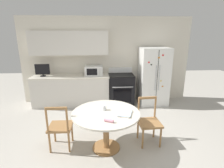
% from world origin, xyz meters
% --- Properties ---
extents(ground_plane, '(14.00, 14.00, 0.00)m').
position_xyz_m(ground_plane, '(0.00, 0.00, 0.00)').
color(ground_plane, '#B2ADA3').
extents(back_wall, '(5.20, 0.44, 2.60)m').
position_xyz_m(back_wall, '(-0.30, 2.59, 1.45)').
color(back_wall, silver).
rests_on(back_wall, ground_plane).
extents(kitchen_counter, '(2.26, 0.64, 0.90)m').
position_xyz_m(kitchen_counter, '(-1.08, 2.29, 0.45)').
color(kitchen_counter, silver).
rests_on(kitchen_counter, ground_plane).
extents(refrigerator, '(0.83, 0.75, 1.71)m').
position_xyz_m(refrigerator, '(1.40, 2.22, 0.86)').
color(refrigerator, white).
rests_on(refrigerator, ground_plane).
extents(oven_range, '(0.73, 0.68, 1.08)m').
position_xyz_m(oven_range, '(0.42, 2.26, 0.47)').
color(oven_range, black).
rests_on(oven_range, ground_plane).
extents(microwave, '(0.52, 0.39, 0.28)m').
position_xyz_m(microwave, '(-0.40, 2.34, 1.04)').
color(microwave, white).
rests_on(microwave, kitchen_counter).
extents(countertop_tv, '(0.41, 0.16, 0.36)m').
position_xyz_m(countertop_tv, '(-1.88, 2.29, 1.09)').
color(countertop_tv, black).
rests_on(countertop_tv, kitchen_counter).
extents(dining_table, '(1.22, 1.22, 0.74)m').
position_xyz_m(dining_table, '(-0.13, 0.05, 0.60)').
color(dining_table, beige).
rests_on(dining_table, ground_plane).
extents(dining_chair_right, '(0.44, 0.44, 0.90)m').
position_xyz_m(dining_chair_right, '(0.71, 0.20, 0.43)').
color(dining_chair_right, '#9E7042').
rests_on(dining_chair_right, ground_plane).
extents(dining_chair_left, '(0.43, 0.43, 0.90)m').
position_xyz_m(dining_chair_left, '(-0.98, 0.13, 0.43)').
color(dining_chair_left, '#9E7042').
rests_on(dining_chair_left, ground_plane).
extents(candle_glass, '(0.08, 0.08, 0.09)m').
position_xyz_m(candle_glass, '(-0.16, 0.16, 0.78)').
color(candle_glass, silver).
rests_on(candle_glass, dining_table).
extents(folded_napkin, '(0.16, 0.11, 0.05)m').
position_xyz_m(folded_napkin, '(-0.10, -0.30, 0.77)').
color(folded_napkin, pink).
rests_on(folded_napkin, dining_table).
extents(mail_stack, '(0.33, 0.37, 0.02)m').
position_xyz_m(mail_stack, '(0.20, -0.04, 0.75)').
color(mail_stack, white).
rests_on(mail_stack, dining_table).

